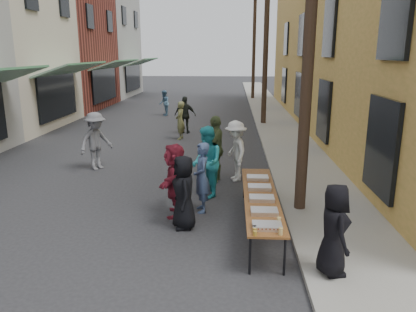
# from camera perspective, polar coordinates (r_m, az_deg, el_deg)

# --- Properties ---
(ground) EXTENTS (120.00, 120.00, 0.00)m
(ground) POSITION_cam_1_polar(r_m,az_deg,el_deg) (7.61, -18.29, -15.20)
(ground) COLOR #28282B
(ground) RESTS_ON ground
(sidewalk) EXTENTS (2.20, 60.00, 0.10)m
(sidewalk) POSITION_cam_1_polar(r_m,az_deg,el_deg) (21.54, 9.63, 4.49)
(sidewalk) COLOR gray
(sidewalk) RESTS_ON ground
(utility_pole_near) EXTENTS (0.26, 0.26, 9.00)m
(utility_pole_near) POSITION_cam_1_polar(r_m,az_deg,el_deg) (9.29, 14.30, 19.12)
(utility_pole_near) COLOR #2D2116
(utility_pole_near) RESTS_ON ground
(utility_pole_mid) EXTENTS (0.26, 0.26, 9.00)m
(utility_pole_mid) POSITION_cam_1_polar(r_m,az_deg,el_deg) (21.19, 8.18, 16.47)
(utility_pole_mid) COLOR #2D2116
(utility_pole_mid) RESTS_ON ground
(utility_pole_far) EXTENTS (0.26, 0.26, 9.00)m
(utility_pole_far) POSITION_cam_1_polar(r_m,az_deg,el_deg) (33.16, 6.50, 15.70)
(utility_pole_far) COLOR #2D2116
(utility_pole_far) RESTS_ON ground
(serving_table) EXTENTS (0.70, 4.00, 0.75)m
(serving_table) POSITION_cam_1_polar(r_m,az_deg,el_deg) (8.64, 7.41, -5.73)
(serving_table) COLOR #603116
(serving_table) RESTS_ON ground
(catering_tray_sausage) EXTENTS (0.50, 0.33, 0.08)m
(catering_tray_sausage) POSITION_cam_1_polar(r_m,az_deg,el_deg) (7.08, 8.31, -9.71)
(catering_tray_sausage) COLOR maroon
(catering_tray_sausage) RESTS_ON serving_table
(catering_tray_foil_b) EXTENTS (0.50, 0.33, 0.08)m
(catering_tray_foil_b) POSITION_cam_1_polar(r_m,az_deg,el_deg) (7.68, 7.92, -7.74)
(catering_tray_foil_b) COLOR #B2B2B7
(catering_tray_foil_b) RESTS_ON serving_table
(catering_tray_buns) EXTENTS (0.50, 0.33, 0.08)m
(catering_tray_buns) POSITION_cam_1_polar(r_m,az_deg,el_deg) (8.33, 7.56, -5.94)
(catering_tray_buns) COLOR tan
(catering_tray_buns) RESTS_ON serving_table
(catering_tray_foil_d) EXTENTS (0.50, 0.33, 0.08)m
(catering_tray_foil_d) POSITION_cam_1_polar(r_m,az_deg,el_deg) (8.99, 7.26, -4.39)
(catering_tray_foil_d) COLOR #B2B2B7
(catering_tray_foil_d) RESTS_ON serving_table
(catering_tray_buns_end) EXTENTS (0.50, 0.33, 0.08)m
(catering_tray_buns_end) POSITION_cam_1_polar(r_m,az_deg,el_deg) (9.65, 7.00, -3.06)
(catering_tray_buns_end) COLOR tan
(catering_tray_buns_end) RESTS_ON serving_table
(condiment_jar_a) EXTENTS (0.07, 0.07, 0.08)m
(condiment_jar_a) POSITION_cam_1_polar(r_m,az_deg,el_deg) (6.79, 6.64, -10.74)
(condiment_jar_a) COLOR #A57F26
(condiment_jar_a) RESTS_ON serving_table
(condiment_jar_b) EXTENTS (0.07, 0.07, 0.08)m
(condiment_jar_b) POSITION_cam_1_polar(r_m,az_deg,el_deg) (6.88, 6.59, -10.39)
(condiment_jar_b) COLOR #A57F26
(condiment_jar_b) RESTS_ON serving_table
(condiment_jar_c) EXTENTS (0.07, 0.07, 0.08)m
(condiment_jar_c) POSITION_cam_1_polar(r_m,az_deg,el_deg) (6.98, 6.55, -10.04)
(condiment_jar_c) COLOR #A57F26
(condiment_jar_c) RESTS_ON serving_table
(cup_stack) EXTENTS (0.08, 0.08, 0.12)m
(cup_stack) POSITION_cam_1_polar(r_m,az_deg,el_deg) (6.87, 10.18, -10.41)
(cup_stack) COLOR tan
(cup_stack) RESTS_ON serving_table
(guest_front_a) EXTENTS (0.71, 0.89, 1.59)m
(guest_front_a) POSITION_cam_1_polar(r_m,az_deg,el_deg) (8.61, -3.44, -5.10)
(guest_front_a) COLOR black
(guest_front_a) RESTS_ON ground
(guest_front_b) EXTENTS (0.52, 0.68, 1.66)m
(guest_front_b) POSITION_cam_1_polar(r_m,az_deg,el_deg) (9.46, -0.89, -3.05)
(guest_front_b) COLOR #41567E
(guest_front_b) RESTS_ON ground
(guest_front_c) EXTENTS (0.96, 1.08, 1.86)m
(guest_front_c) POSITION_cam_1_polar(r_m,az_deg,el_deg) (10.42, -0.16, -0.86)
(guest_front_c) COLOR #2BA7B2
(guest_front_c) RESTS_ON ground
(guest_front_d) EXTENTS (0.94, 1.28, 1.77)m
(guest_front_d) POSITION_cam_1_polar(r_m,az_deg,el_deg) (11.82, 3.90, 0.73)
(guest_front_d) COLOR silver
(guest_front_d) RESTS_ON ground
(guest_front_e) EXTENTS (0.68, 1.20, 1.93)m
(guest_front_e) POSITION_cam_1_polar(r_m,az_deg,el_deg) (11.70, 1.10, 1.03)
(guest_front_e) COLOR #4F5F37
(guest_front_e) RESTS_ON ground
(guest_queue_back) EXTENTS (0.53, 1.58, 1.69)m
(guest_queue_back) POSITION_cam_1_polar(r_m,az_deg,el_deg) (9.28, -4.69, -3.35)
(guest_queue_back) COLOR maroon
(guest_queue_back) RESTS_ON ground
(server) EXTENTS (0.60, 0.82, 1.55)m
(server) POSITION_cam_1_polar(r_m,az_deg,el_deg) (6.98, 17.28, -9.87)
(server) COLOR black
(server) RESTS_ON sidewalk
(passerby_left) EXTENTS (1.25, 1.37, 1.85)m
(passerby_left) POSITION_cam_1_polar(r_m,az_deg,el_deg) (13.40, -15.49, 2.04)
(passerby_left) COLOR slate
(passerby_left) RESTS_ON ground
(passerby_mid) EXTENTS (1.05, 0.55, 1.72)m
(passerby_mid) POSITION_cam_1_polar(r_m,az_deg,el_deg) (18.88, -3.23, 5.78)
(passerby_mid) COLOR black
(passerby_mid) RESTS_ON ground
(passerby_right) EXTENTS (0.44, 0.63, 1.64)m
(passerby_right) POSITION_cam_1_polar(r_m,az_deg,el_deg) (17.57, -3.94, 5.00)
(passerby_right) COLOR olive
(passerby_right) RESTS_ON ground
(passerby_far) EXTENTS (0.71, 0.83, 1.51)m
(passerby_far) POSITION_cam_1_polar(r_m,az_deg,el_deg) (24.45, -6.18, 7.44)
(passerby_far) COLOR #5582A6
(passerby_far) RESTS_ON ground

